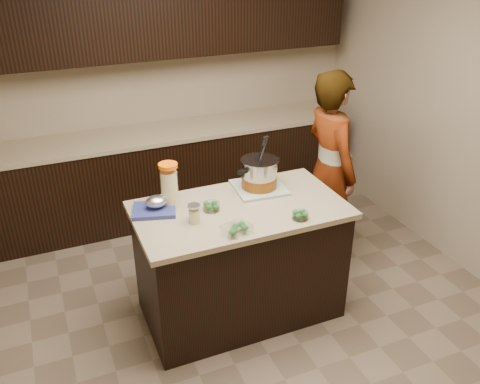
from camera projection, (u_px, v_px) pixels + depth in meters
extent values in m
plane|color=brown|center=(240.00, 309.00, 3.92)|extent=(4.00, 4.00, 0.00)
cube|color=tan|center=(160.00, 76.00, 4.94)|extent=(4.00, 0.04, 2.70)
cube|color=tan|center=(477.00, 359.00, 1.66)|extent=(4.00, 0.04, 2.70)
cube|color=tan|center=(474.00, 110.00, 3.99)|extent=(0.04, 4.00, 2.70)
cube|color=black|center=(174.00, 173.00, 5.11)|extent=(3.60, 0.60, 0.86)
cube|color=tan|center=(172.00, 131.00, 4.91)|extent=(3.60, 0.63, 0.04)
cube|color=black|center=(161.00, 13.00, 4.52)|extent=(3.60, 0.35, 0.75)
cube|color=black|center=(240.00, 264.00, 3.72)|extent=(1.40, 0.75, 0.86)
cube|color=tan|center=(240.00, 210.00, 3.51)|extent=(1.46, 0.81, 0.04)
cube|color=#577D54|center=(259.00, 188.00, 3.76)|extent=(0.39, 0.39, 0.02)
cylinder|color=#B7B7BC|center=(259.00, 174.00, 3.71)|extent=(0.32, 0.32, 0.20)
cylinder|color=brown|center=(259.00, 181.00, 3.73)|extent=(0.32, 0.32, 0.08)
cylinder|color=#B7B7BC|center=(260.00, 160.00, 3.66)|extent=(0.34, 0.34, 0.01)
cube|color=black|center=(242.00, 172.00, 3.59)|extent=(0.07, 0.05, 0.03)
cube|color=black|center=(276.00, 160.00, 3.77)|extent=(0.07, 0.05, 0.03)
cylinder|color=black|center=(261.00, 154.00, 3.61)|extent=(0.05, 0.11, 0.25)
cylinder|color=#DCCC86|center=(170.00, 189.00, 3.46)|extent=(0.14, 0.14, 0.26)
cylinder|color=white|center=(169.00, 187.00, 3.46)|extent=(0.16, 0.16, 0.29)
cylinder|color=#F76305|center=(168.00, 166.00, 3.38)|extent=(0.16, 0.16, 0.02)
cylinder|color=#DCCC86|center=(194.00, 216.00, 3.31)|extent=(0.09, 0.09, 0.09)
cylinder|color=white|center=(194.00, 214.00, 3.30)|extent=(0.10, 0.10, 0.11)
cylinder|color=silver|center=(194.00, 205.00, 3.27)|extent=(0.10, 0.10, 0.02)
cylinder|color=silver|center=(211.00, 207.00, 3.46)|extent=(0.15, 0.15, 0.06)
cylinder|color=silver|center=(300.00, 215.00, 3.36)|extent=(0.14, 0.14, 0.05)
cube|color=silver|center=(237.00, 229.00, 3.19)|extent=(0.20, 0.16, 0.06)
cube|color=navy|center=(154.00, 210.00, 3.44)|extent=(0.34, 0.30, 0.03)
ellipsoid|color=silver|center=(156.00, 202.00, 3.43)|extent=(0.15, 0.12, 0.08)
imported|color=gray|center=(330.00, 170.00, 4.21)|extent=(0.40, 0.61, 1.68)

